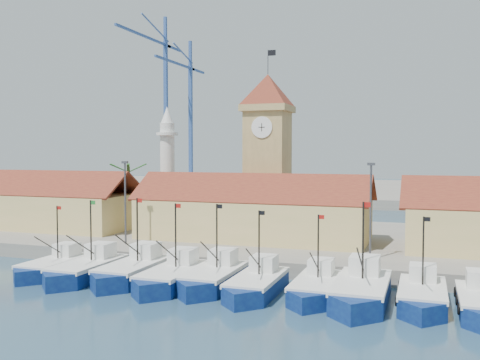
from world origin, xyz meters
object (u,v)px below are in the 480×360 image
at_px(minaret, 167,165).
at_px(boat_0, 52,268).
at_px(boat_5, 256,286).
at_px(clock_tower, 268,148).

bearing_deg(minaret, boat_0, -87.95).
bearing_deg(boat_5, clock_tower, 104.07).
distance_m(boat_0, minaret, 27.10).
xyz_separation_m(boat_0, minaret, (-0.91, 25.54, 9.03)).
bearing_deg(boat_0, minaret, 92.05).
height_order(boat_0, boat_5, boat_5).
distance_m(boat_5, clock_tower, 27.13).
bearing_deg(clock_tower, minaret, 172.39).
xyz_separation_m(boat_0, boat_5, (20.09, -0.42, 0.04)).
distance_m(boat_5, minaret, 34.58).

